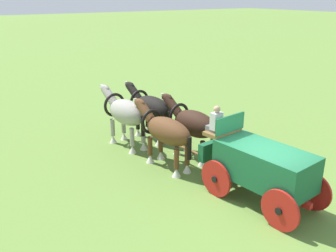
{
  "coord_description": "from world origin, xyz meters",
  "views": [
    {
      "loc": [
        -6.71,
        7.85,
        6.0
      ],
      "look_at": [
        4.49,
        0.42,
        1.2
      ],
      "focal_mm": 39.97,
      "sensor_mm": 36.0,
      "label": 1
    }
  ],
  "objects_px": {
    "draft_horse_lead_off": "(151,108)",
    "draft_horse_rear_off": "(192,124)",
    "draft_horse_lead_near": "(125,113)",
    "show_wagon": "(260,165)",
    "draft_horse_rear_near": "(166,131)"
  },
  "relations": [
    {
      "from": "draft_horse_rear_off",
      "to": "draft_horse_lead_near",
      "type": "height_order",
      "value": "draft_horse_lead_near"
    },
    {
      "from": "show_wagon",
      "to": "draft_horse_rear_near",
      "type": "xyz_separation_m",
      "value": [
        3.56,
        1.03,
        0.18
      ]
    },
    {
      "from": "show_wagon",
      "to": "draft_horse_lead_off",
      "type": "height_order",
      "value": "show_wagon"
    },
    {
      "from": "draft_horse_lead_near",
      "to": "draft_horse_rear_near",
      "type": "bearing_deg",
      "value": -173.88
    },
    {
      "from": "draft_horse_rear_off",
      "to": "draft_horse_lead_near",
      "type": "distance_m",
      "value": 2.9
    },
    {
      "from": "draft_horse_lead_off",
      "to": "draft_horse_rear_off",
      "type": "bearing_deg",
      "value": -173.88
    },
    {
      "from": "draft_horse_lead_near",
      "to": "show_wagon",
      "type": "bearing_deg",
      "value": -167.97
    },
    {
      "from": "draft_horse_rear_off",
      "to": "draft_horse_lead_off",
      "type": "height_order",
      "value": "draft_horse_lead_off"
    },
    {
      "from": "show_wagon",
      "to": "draft_horse_lead_near",
      "type": "relative_size",
      "value": 1.89
    },
    {
      "from": "draft_horse_rear_near",
      "to": "draft_horse_rear_off",
      "type": "bearing_deg",
      "value": -84.27
    },
    {
      "from": "show_wagon",
      "to": "draft_horse_rear_off",
      "type": "relative_size",
      "value": 1.92
    },
    {
      "from": "show_wagon",
      "to": "draft_horse_lead_off",
      "type": "distance_m",
      "value": 6.28
    },
    {
      "from": "show_wagon",
      "to": "draft_horse_rear_near",
      "type": "distance_m",
      "value": 3.71
    },
    {
      "from": "show_wagon",
      "to": "draft_horse_rear_off",
      "type": "height_order",
      "value": "show_wagon"
    },
    {
      "from": "draft_horse_rear_near",
      "to": "draft_horse_rear_off",
      "type": "relative_size",
      "value": 1.04
    }
  ]
}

